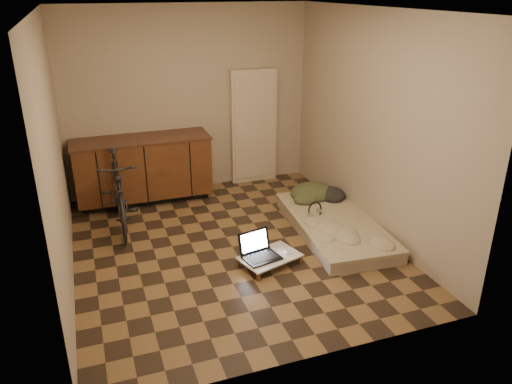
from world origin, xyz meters
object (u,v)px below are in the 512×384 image
object	(u,v)px
bicycle	(118,187)
lap_desk	(270,257)
futon	(334,225)
laptop	(259,252)

from	to	relation	value
bicycle	lap_desk	distance (m)	2.12
lap_desk	futon	bearing A→B (deg)	7.04
lap_desk	laptop	bearing A→B (deg)	147.87
futon	laptop	world-z (taller)	laptop
bicycle	lap_desk	bearing A→B (deg)	-45.89
futon	lap_desk	world-z (taller)	futon
futon	lap_desk	bearing A→B (deg)	-150.97
futon	laptop	distance (m)	1.23
futon	bicycle	bearing A→B (deg)	161.46
bicycle	lap_desk	world-z (taller)	bicycle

